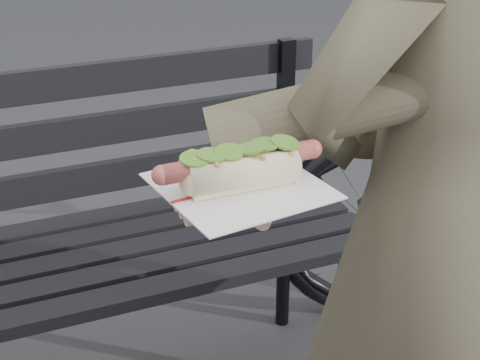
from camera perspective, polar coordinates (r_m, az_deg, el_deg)
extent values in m
cylinder|color=black|center=(1.93, 7.88, -11.09)|extent=(0.04, 0.04, 0.45)
cylinder|color=black|center=(2.18, 3.41, -6.18)|extent=(0.04, 0.04, 0.45)
cube|color=black|center=(1.60, -13.04, -9.82)|extent=(1.50, 0.07, 0.03)
cube|color=black|center=(1.67, -13.62, -8.12)|extent=(1.50, 0.07, 0.03)
cube|color=black|center=(1.75, -14.15, -6.57)|extent=(1.50, 0.07, 0.03)
cube|color=black|center=(1.82, -14.64, -5.14)|extent=(1.50, 0.07, 0.03)
cube|color=black|center=(1.90, -15.08, -3.84)|extent=(1.50, 0.07, 0.03)
cube|color=black|center=(1.99, 3.50, 5.01)|extent=(0.04, 0.03, 0.42)
cube|color=black|center=(1.88, -15.59, -0.63)|extent=(1.50, 0.02, 0.08)
cube|color=black|center=(1.83, -16.07, 3.02)|extent=(1.50, 0.02, 0.08)
cube|color=black|center=(1.78, -16.58, 6.87)|extent=(1.50, 0.02, 0.08)
imported|color=brown|center=(1.25, 14.81, -3.44)|extent=(0.60, 0.43, 1.56)
cylinder|color=brown|center=(1.08, 10.78, 6.33)|extent=(0.51, 0.23, 0.19)
cylinder|color=#D8A384|center=(0.94, 2.01, -0.44)|extent=(0.09, 0.08, 0.07)
ellipsoid|color=#D8A384|center=(0.92, 0.00, -1.40)|extent=(0.10, 0.12, 0.03)
cylinder|color=#D8A384|center=(0.88, -2.56, -2.74)|extent=(0.06, 0.02, 0.02)
cylinder|color=#D8A384|center=(0.89, -3.01, -2.18)|extent=(0.06, 0.02, 0.02)
cylinder|color=#D8A384|center=(0.91, -3.44, -1.63)|extent=(0.06, 0.02, 0.02)
cylinder|color=#D8A384|center=(0.93, -3.85, -1.10)|extent=(0.06, 0.02, 0.02)
cylinder|color=#D8A384|center=(0.88, 1.98, -2.68)|extent=(0.04, 0.05, 0.02)
cube|color=white|center=(0.91, 0.00, -0.45)|extent=(0.21, 0.21, 0.00)
cube|color=#B21E1E|center=(0.91, 0.00, -0.36)|extent=(0.19, 0.03, 0.00)
cylinder|color=#BE4F49|center=(0.90, 0.00, 1.43)|extent=(0.20, 0.02, 0.02)
sphere|color=#BE4F49|center=(0.87, -6.10, 0.37)|extent=(0.02, 0.02, 0.02)
sphere|color=#BE4F49|center=(0.94, 5.65, 2.40)|extent=(0.03, 0.02, 0.02)
sphere|color=#9E6B2D|center=(0.87, -3.55, 1.30)|extent=(0.01, 0.01, 0.01)
sphere|color=#9E6B2D|center=(0.91, 0.30, 2.44)|extent=(0.01, 0.01, 0.01)
sphere|color=#9E6B2D|center=(0.90, -1.12, 2.09)|extent=(0.01, 0.01, 0.01)
sphere|color=#9E6B2D|center=(0.90, -2.35, 1.77)|extent=(0.01, 0.01, 0.01)
sphere|color=#9E6B2D|center=(0.89, 1.14, 1.60)|extent=(0.01, 0.01, 0.01)
sphere|color=#9E6B2D|center=(0.92, 1.87, 2.19)|extent=(0.01, 0.01, 0.01)
sphere|color=#9E6B2D|center=(0.91, -1.76, 2.02)|extent=(0.01, 0.01, 0.01)
sphere|color=#9E6B2D|center=(0.90, 3.91, 1.77)|extent=(0.01, 0.01, 0.01)
sphere|color=#9E6B2D|center=(0.89, -3.29, 1.61)|extent=(0.01, 0.01, 0.01)
sphere|color=#9E6B2D|center=(0.88, -0.23, 1.17)|extent=(0.01, 0.01, 0.01)
sphere|color=#9E6B2D|center=(0.92, 1.95, 2.60)|extent=(0.01, 0.01, 0.01)
sphere|color=#9E6B2D|center=(0.89, -1.02, 1.94)|extent=(0.01, 0.01, 0.01)
sphere|color=#9E6B2D|center=(0.91, 0.55, 2.20)|extent=(0.01, 0.01, 0.01)
sphere|color=#9E6B2D|center=(0.89, -1.80, 2.02)|extent=(0.01, 0.01, 0.01)
sphere|color=#9E6B2D|center=(0.92, 0.42, 2.49)|extent=(0.01, 0.01, 0.01)
sphere|color=#9E6B2D|center=(0.89, -0.24, 1.46)|extent=(0.01, 0.01, 0.01)
sphere|color=#9E6B2D|center=(0.86, -1.81, 1.18)|extent=(0.01, 0.01, 0.01)
sphere|color=#9E6B2D|center=(0.90, -3.49, 1.98)|extent=(0.01, 0.01, 0.01)
sphere|color=#9E6B2D|center=(0.90, 0.21, 1.81)|extent=(0.01, 0.01, 0.01)
sphere|color=#9E6B2D|center=(0.90, 3.57, 1.84)|extent=(0.01, 0.01, 0.01)
sphere|color=#9E6B2D|center=(0.89, -1.23, 1.30)|extent=(0.01, 0.01, 0.01)
sphere|color=#9E6B2D|center=(0.88, -2.44, 1.63)|extent=(0.01, 0.01, 0.01)
sphere|color=#9E6B2D|center=(0.89, -3.75, 1.96)|extent=(0.01, 0.01, 0.01)
sphere|color=#9E6B2D|center=(0.86, -2.69, 0.78)|extent=(0.01, 0.01, 0.01)
sphere|color=#9E6B2D|center=(0.92, 3.38, 2.42)|extent=(0.01, 0.01, 0.01)
sphere|color=#9E6B2D|center=(0.88, -2.27, 1.49)|extent=(0.01, 0.01, 0.01)
sphere|color=#9E6B2D|center=(0.90, -1.27, 2.24)|extent=(0.01, 0.01, 0.01)
sphere|color=#9E6B2D|center=(0.88, -2.80, 1.35)|extent=(0.01, 0.01, 0.01)
sphere|color=#9E6B2D|center=(0.88, 1.81, 1.74)|extent=(0.01, 0.01, 0.01)
sphere|color=#9E6B2D|center=(0.86, -3.02, 0.49)|extent=(0.01, 0.01, 0.01)
cylinder|color=#538B26|center=(0.87, -3.56, 1.66)|extent=(0.04, 0.04, 0.01)
cylinder|color=#538B26|center=(0.88, -2.24, 1.96)|extent=(0.04, 0.04, 0.01)
cylinder|color=#538B26|center=(0.89, -0.83, 2.18)|extent=(0.04, 0.04, 0.01)
cylinder|color=#538B26|center=(0.90, 0.82, 2.48)|extent=(0.04, 0.04, 0.01)
cylinder|color=#538B26|center=(0.91, 1.96, 2.81)|extent=(0.04, 0.04, 0.01)
cylinder|color=#538B26|center=(0.91, 3.52, 2.93)|extent=(0.04, 0.04, 0.01)
cube|color=brown|center=(3.05, 6.37, -1.11)|extent=(0.06, 0.08, 0.00)
cube|color=brown|center=(3.31, -8.76, 1.00)|extent=(0.09, 0.10, 0.00)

